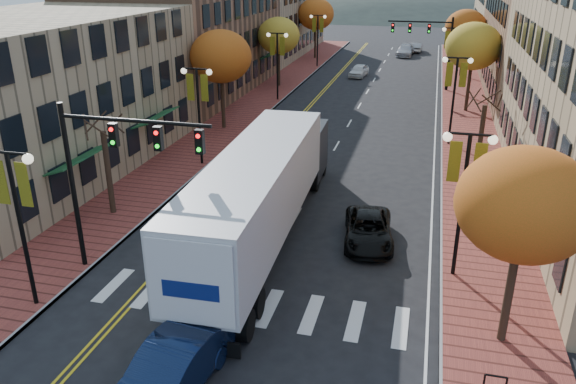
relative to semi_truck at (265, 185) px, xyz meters
The scene contains 30 objects.
ground 7.87m from the semi_truck, 83.85° to the right, with size 200.00×200.00×0.00m, color black.
sidewalk_left 26.57m from the semi_truck, 108.08° to the left, with size 4.00×85.00×0.15m, color brown.
sidewalk_right 27.10m from the semi_truck, 68.71° to the left, with size 4.00×85.00×0.15m, color brown.
building_left_near 17.26m from the semi_truck, 160.82° to the left, with size 12.00×22.00×9.00m, color #9E8966.
building_left_mid 33.03m from the semi_truck, 119.51° to the left, with size 12.00×24.00×11.00m, color brown.
building_left_far 56.07m from the semi_truck, 106.81° to the left, with size 12.00×26.00×9.50m, color #9E8966.
building_right_far 59.90m from the semi_truck, 71.19° to the left, with size 15.00×20.00×11.00m, color #9E8966.
tree_left_a 8.24m from the semi_truck, behind, with size 0.28×0.28×4.20m.
tree_left_b 18.76m from the semi_truck, 116.25° to the left, with size 4.48×4.48×7.21m.
tree_left_c 33.74m from the semi_truck, 104.11° to the left, with size 4.16×4.16×6.69m.
tree_left_d 51.38m from the semi_truck, 99.21° to the left, with size 4.61×4.61×7.42m.
tree_right_a 11.42m from the semi_truck, 28.70° to the right, with size 4.16×4.16×6.69m.
tree_right_b 14.47m from the semi_truck, 47.37° to the left, with size 0.28×0.28×4.20m.
tree_right_c 28.52m from the semi_truck, 69.81° to the left, with size 4.48×4.48×7.21m.
tree_right_d 43.83m from the semi_truck, 77.06° to the left, with size 4.35×4.35×7.00m.
lamp_left_a 10.09m from the semi_truck, 132.33° to the right, with size 1.96×0.36×6.05m.
lamp_left_b 11.06m from the semi_truck, 127.83° to the left, with size 1.96×0.36×6.05m.
lamp_left_c 27.52m from the semi_truck, 104.13° to the left, with size 1.96×0.36×6.05m.
lamp_left_d 45.17m from the semi_truck, 98.54° to the left, with size 1.96×0.36×6.05m.
lamp_right_a 8.56m from the semi_truck, ahead, with size 1.96×0.36×6.05m.
lamp_right_b 18.66m from the semi_truck, 63.50° to the left, with size 1.96×0.36×6.05m.
lamp_right_c 35.65m from the semi_truck, 76.53° to the left, with size 1.96×0.36×6.05m.
traffic_mast_near 6.79m from the semi_truck, 137.02° to the right, with size 6.10×0.35×7.00m.
traffic_mast_far 35.27m from the semi_truck, 79.74° to the left, with size 6.10×0.34×7.00m.
semi_truck is the anchor object (origin of this frame).
navy_sedan 10.42m from the semi_truck, 89.29° to the right, with size 1.72×4.93×1.62m, color #0E1938.
black_suv 5.09m from the semi_truck, ahead, with size 2.12×4.59×1.28m, color black.
car_far_white 40.05m from the semi_truck, 91.53° to the left, with size 1.59×3.95×1.34m, color silver.
car_far_silver 56.20m from the semi_truck, 86.92° to the left, with size 2.04×5.02×1.46m, color #ACACB4.
car_far_oncoming 60.07m from the semi_truck, 85.79° to the left, with size 1.36×3.89×1.28m, color #939399.
Camera 1 is at (5.90, -14.79, 11.88)m, focal length 35.00 mm.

